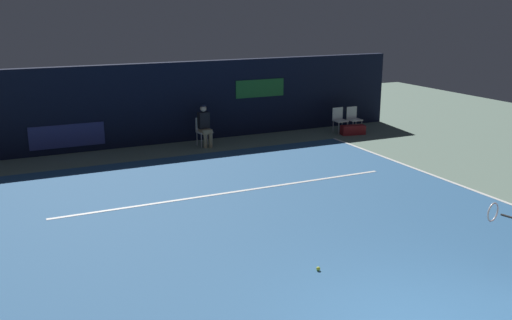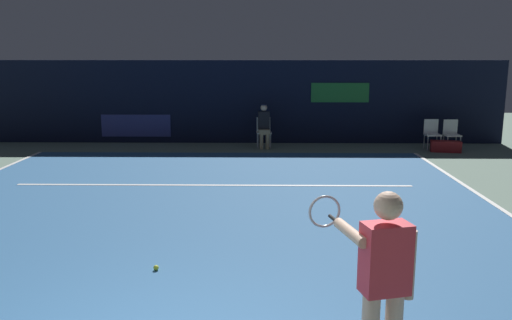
{
  "view_description": "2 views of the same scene",
  "coord_description": "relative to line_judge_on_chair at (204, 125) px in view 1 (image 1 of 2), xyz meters",
  "views": [
    {
      "loc": [
        -5.04,
        -5.11,
        4.35
      ],
      "look_at": [
        0.37,
        6.34,
        0.92
      ],
      "focal_mm": 40.17,
      "sensor_mm": 36.0,
      "label": 1
    },
    {
      "loc": [
        1.08,
        -3.82,
        2.72
      ],
      "look_at": [
        0.92,
        6.08,
        0.74
      ],
      "focal_mm": 36.48,
      "sensor_mm": 36.0,
      "label": 2
    }
  ],
  "objects": [
    {
      "name": "line_service",
      "position": [
        -1.07,
        -4.71,
        -0.67
      ],
      "size": [
        8.44,
        0.1,
        0.01
      ],
      "primitive_type": "cube",
      "color": "white",
      "rests_on": "court_surface"
    },
    {
      "name": "line_sideline_left",
      "position": [
        4.3,
        -6.77,
        -0.67
      ],
      "size": [
        0.1,
        11.75,
        0.01
      ],
      "primitive_type": "cube",
      "color": "white",
      "rests_on": "court_surface"
    },
    {
      "name": "ground_plane",
      "position": [
        -1.07,
        -6.77,
        -0.69
      ],
      "size": [
        33.6,
        33.6,
        0.0
      ],
      "primitive_type": "plane",
      "color": "slate"
    },
    {
      "name": "courtside_chair_near",
      "position": [
        5.53,
        -0.21,
        -0.18
      ],
      "size": [
        0.45,
        0.42,
        0.88
      ],
      "color": "white",
      "rests_on": "ground"
    },
    {
      "name": "tennis_ball",
      "position": [
        -1.37,
        -9.2,
        -0.64
      ],
      "size": [
        0.07,
        0.07,
        0.07
      ],
      "primitive_type": "sphere",
      "color": "#CCE033",
      "rests_on": "court_surface"
    },
    {
      "name": "line_judge_on_chair",
      "position": [
        0.0,
        0.0,
        0.0
      ],
      "size": [
        0.47,
        0.55,
        1.32
      ],
      "color": "white",
      "rests_on": "ground"
    },
    {
      "name": "courtside_chair_far",
      "position": [
        4.98,
        -0.14,
        -0.18
      ],
      "size": [
        0.45,
        0.42,
        0.88
      ],
      "color": "white",
      "rests_on": "ground"
    },
    {
      "name": "equipment_bag",
      "position": [
        5.25,
        -0.6,
        -0.53
      ],
      "size": [
        0.89,
        0.47,
        0.32
      ],
      "primitive_type": "cube",
      "rotation": [
        0.0,
        0.0,
        -0.19
      ],
      "color": "maroon",
      "rests_on": "ground"
    },
    {
      "name": "back_wall",
      "position": [
        -1.07,
        1.03,
        0.61
      ],
      "size": [
        17.18,
        0.33,
        2.6
      ],
      "color": "black",
      "rests_on": "ground"
    },
    {
      "name": "court_surface",
      "position": [
        -1.07,
        -6.77,
        -0.68
      ],
      "size": [
        10.82,
        11.75,
        0.01
      ],
      "primitive_type": "cube",
      "color": "#336699",
      "rests_on": "ground"
    }
  ]
}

